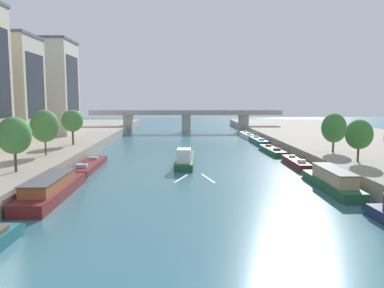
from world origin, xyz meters
TOP-DOWN VIEW (x-y plane):
  - quay_right at (36.43, 55.00)m, footprint 36.00×170.00m
  - barge_midriver at (-1.32, 47.03)m, footprint 3.69×17.29m
  - wake_behind_barge at (-0.17, 35.38)m, footprint 5.59×6.05m
  - moored_boat_left_midway at (-16.40, 25.50)m, footprint 3.59×16.79m
  - moored_boat_left_downstream at (-16.40, 43.28)m, footprint 3.04×15.69m
  - moored_boat_right_midway at (16.01, 28.20)m, footprint 2.88×14.78m
  - moored_boat_right_end at (16.42, 44.13)m, footprint 2.09×11.59m
  - moored_boat_right_downstream at (16.13, 58.97)m, footprint 2.64×13.33m
  - moored_boat_right_far at (16.73, 75.13)m, footprint 2.32×13.09m
  - moored_boat_right_second at (16.40, 89.48)m, footprint 2.22×12.67m
  - tree_left_end_of_row at (-21.90, 29.62)m, footprint 3.99×3.99m
  - tree_left_second at (-22.87, 43.07)m, footprint 4.29×4.29m
  - tree_left_by_lamp at (-22.27, 56.34)m, footprint 3.94×3.94m
  - tree_right_third at (22.50, 35.49)m, footprint 3.70×3.70m
  - tree_right_past_mid at (22.82, 44.99)m, footprint 3.96×3.96m
  - building_left_tall at (-35.46, 57.95)m, footprint 12.77×11.52m
  - building_left_corner at (-35.46, 78.06)m, footprint 15.88×12.90m
  - bridge_far at (0.00, 106.96)m, footprint 60.86×4.40m

SIDE VIEW (x-z plane):
  - wake_behind_barge at x=-0.17m, z-range 0.00..0.03m
  - moored_boat_left_downstream at x=-16.40m, z-range -0.53..1.55m
  - moored_boat_right_downstream at x=16.13m, z-range -0.52..1.64m
  - moored_boat_right_end at x=16.42m, z-range -0.52..1.73m
  - moored_boat_right_far at x=16.73m, z-range -0.52..1.78m
  - moored_boat_right_second at x=16.40m, z-range -0.52..1.82m
  - barge_midriver at x=-1.32m, z-range -0.67..2.52m
  - moored_boat_left_midway at x=-16.40m, z-range -0.21..2.37m
  - quay_right at x=36.43m, z-range 0.00..2.19m
  - moored_boat_right_midway at x=16.01m, z-range -0.22..2.47m
  - bridge_far at x=0.00m, z-range 0.96..7.95m
  - tree_right_third at x=22.50m, z-range 3.05..8.92m
  - tree_right_past_mid at x=22.82m, z-range 2.96..9.28m
  - tree_left_end_of_row at x=-21.90m, z-range 3.25..9.85m
  - tree_left_by_lamp at x=-22.27m, z-range 3.40..10.00m
  - tree_left_second at x=-22.87m, z-range 3.20..10.21m
  - building_left_tall at x=-35.46m, z-range 2.20..22.71m
  - building_left_corner at x=-35.46m, z-range 2.20..24.65m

